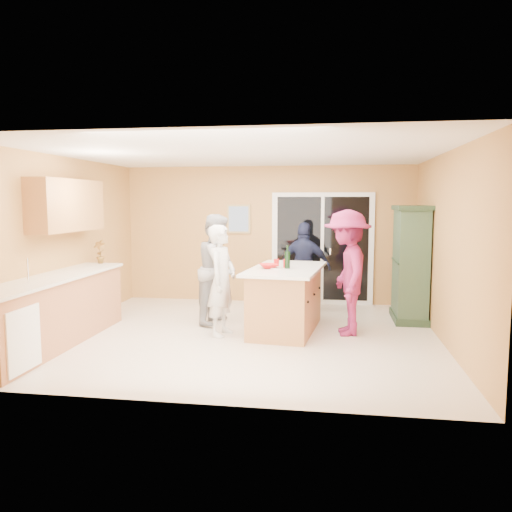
# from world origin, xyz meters

# --- Properties ---
(floor) EXTENTS (5.50, 5.50, 0.00)m
(floor) POSITION_xyz_m (0.00, 0.00, 0.00)
(floor) COLOR beige
(floor) RESTS_ON ground
(ceiling) EXTENTS (5.50, 5.00, 0.10)m
(ceiling) POSITION_xyz_m (0.00, 0.00, 2.60)
(ceiling) COLOR white
(ceiling) RESTS_ON wall_back
(wall_back) EXTENTS (5.50, 0.10, 2.60)m
(wall_back) POSITION_xyz_m (0.00, 2.50, 1.30)
(wall_back) COLOR #EFA762
(wall_back) RESTS_ON ground
(wall_front) EXTENTS (5.50, 0.10, 2.60)m
(wall_front) POSITION_xyz_m (0.00, -2.50, 1.30)
(wall_front) COLOR #EFA762
(wall_front) RESTS_ON ground
(wall_left) EXTENTS (0.10, 5.00, 2.60)m
(wall_left) POSITION_xyz_m (-2.75, 0.00, 1.30)
(wall_left) COLOR #EFA762
(wall_left) RESTS_ON ground
(wall_right) EXTENTS (0.10, 5.00, 2.60)m
(wall_right) POSITION_xyz_m (2.75, 0.00, 1.30)
(wall_right) COLOR #EFA762
(wall_right) RESTS_ON ground
(left_cabinet_run) EXTENTS (0.65, 3.05, 1.24)m
(left_cabinet_run) POSITION_xyz_m (-2.45, -1.05, 0.46)
(left_cabinet_run) COLOR #A96741
(left_cabinet_run) RESTS_ON floor
(upper_cabinets) EXTENTS (0.35, 1.60, 0.75)m
(upper_cabinets) POSITION_xyz_m (-2.58, -0.20, 1.88)
(upper_cabinets) COLOR #A96741
(upper_cabinets) RESTS_ON wall_left
(sliding_door) EXTENTS (1.90, 0.07, 2.10)m
(sliding_door) POSITION_xyz_m (1.05, 2.46, 1.05)
(sliding_door) COLOR white
(sliding_door) RESTS_ON floor
(framed_picture) EXTENTS (0.46, 0.04, 0.56)m
(framed_picture) POSITION_xyz_m (-0.55, 2.48, 1.60)
(framed_picture) COLOR #A68A53
(framed_picture) RESTS_ON wall_back
(kitchen_island) EXTENTS (1.18, 1.91, 0.96)m
(kitchen_island) POSITION_xyz_m (0.56, 0.37, 0.45)
(kitchen_island) COLOR #A96741
(kitchen_island) RESTS_ON floor
(green_hutch) EXTENTS (0.54, 1.02, 1.87)m
(green_hutch) POSITION_xyz_m (2.49, 1.33, 0.91)
(green_hutch) COLOR #203521
(green_hutch) RESTS_ON floor
(woman_white) EXTENTS (0.49, 0.65, 1.60)m
(woman_white) POSITION_xyz_m (-0.33, -0.02, 0.80)
(woman_white) COLOR silver
(woman_white) RESTS_ON floor
(woman_grey) EXTENTS (0.77, 0.93, 1.73)m
(woman_grey) POSITION_xyz_m (-0.55, 0.70, 0.87)
(woman_grey) COLOR #9C9C9E
(woman_grey) RESTS_ON floor
(woman_navy) EXTENTS (0.97, 0.52, 1.58)m
(woman_navy) POSITION_xyz_m (0.76, 1.73, 0.79)
(woman_navy) COLOR #191C38
(woman_navy) RESTS_ON floor
(woman_magenta) EXTENTS (0.79, 1.23, 1.82)m
(woman_magenta) POSITION_xyz_m (1.45, 0.31, 0.91)
(woman_magenta) COLOR #7D1B4B
(woman_magenta) RESTS_ON floor
(serving_bowl) EXTENTS (0.34, 0.34, 0.07)m
(serving_bowl) POSITION_xyz_m (0.32, 0.25, 0.99)
(serving_bowl) COLOR red
(serving_bowl) RESTS_ON kitchen_island
(tulip_vase) EXTENTS (0.23, 0.19, 0.39)m
(tulip_vase) POSITION_xyz_m (-2.45, 0.52, 1.13)
(tulip_vase) COLOR #B62E12
(tulip_vase) RESTS_ON left_cabinet_run
(tumbler_near) EXTENTS (0.10, 0.10, 0.13)m
(tumbler_near) POSITION_xyz_m (0.56, 0.36, 1.02)
(tumbler_near) COLOR red
(tumbler_near) RESTS_ON kitchen_island
(tumbler_far) EXTENTS (0.09, 0.09, 0.11)m
(tumbler_far) POSITION_xyz_m (0.41, 0.45, 1.01)
(tumbler_far) COLOR red
(tumbler_far) RESTS_ON kitchen_island
(wine_bottle) EXTENTS (0.08, 0.08, 0.34)m
(wine_bottle) POSITION_xyz_m (0.59, 0.26, 1.09)
(wine_bottle) COLOR black
(wine_bottle) RESTS_ON kitchen_island
(white_plate) EXTENTS (0.28, 0.28, 0.02)m
(white_plate) POSITION_xyz_m (0.39, 0.28, 0.96)
(white_plate) COLOR silver
(white_plate) RESTS_ON kitchen_island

